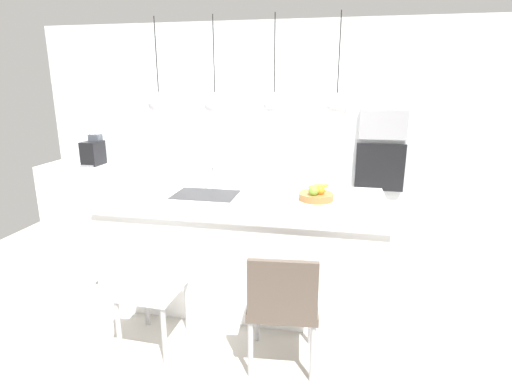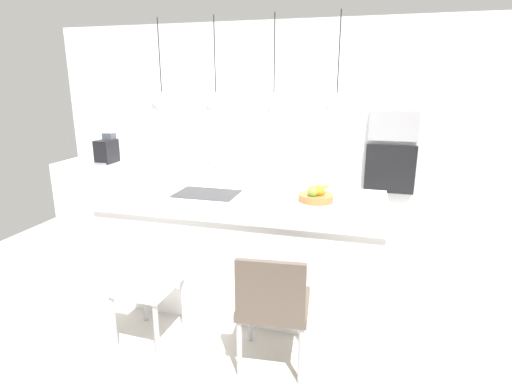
% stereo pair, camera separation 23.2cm
% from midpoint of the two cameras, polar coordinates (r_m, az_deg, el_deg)
% --- Properties ---
extents(floor, '(6.60, 6.60, 0.00)m').
position_cam_midpoint_polar(floor, '(3.91, -3.24, -14.03)').
color(floor, '#BCB7AD').
rests_on(floor, ground).
extents(back_wall, '(6.00, 0.10, 2.60)m').
position_cam_midpoint_polar(back_wall, '(5.06, 1.30, 8.33)').
color(back_wall, white).
rests_on(back_wall, ground).
extents(kitchen_island, '(2.41, 1.09, 0.94)m').
position_cam_midpoint_polar(kitchen_island, '(3.70, -3.35, -7.66)').
color(kitchen_island, white).
rests_on(kitchen_island, ground).
extents(sink_basin, '(0.56, 0.40, 0.02)m').
position_cam_midpoint_polar(sink_basin, '(3.65, -8.93, -0.45)').
color(sink_basin, '#2D2D30').
rests_on(sink_basin, kitchen_island).
extents(faucet, '(0.02, 0.17, 0.22)m').
position_cam_midpoint_polar(faucet, '(3.81, -7.92, 2.53)').
color(faucet, silver).
rests_on(faucet, kitchen_island).
extents(fruit_bowl, '(0.29, 0.29, 0.14)m').
position_cam_midpoint_polar(fruit_bowl, '(3.46, 6.59, -0.33)').
color(fruit_bowl, '#9E6B38').
rests_on(fruit_bowl, kitchen_island).
extents(side_counter, '(1.10, 0.60, 0.88)m').
position_cam_midpoint_polar(side_counter, '(5.82, -23.40, -0.66)').
color(side_counter, white).
rests_on(side_counter, ground).
extents(coffee_machine, '(0.20, 0.35, 0.38)m').
position_cam_midpoint_polar(coffee_machine, '(5.63, -23.06, 5.15)').
color(coffee_machine, black).
rests_on(coffee_machine, side_counter).
extents(microwave, '(0.54, 0.08, 0.34)m').
position_cam_midpoint_polar(microwave, '(4.91, 16.17, 9.08)').
color(microwave, '#9E9EA3').
rests_on(microwave, back_wall).
extents(oven, '(0.56, 0.08, 0.56)m').
position_cam_midpoint_polar(oven, '(4.99, 15.75, 3.37)').
color(oven, black).
rests_on(oven, back_wall).
extents(chair_near, '(0.43, 0.48, 0.90)m').
position_cam_midpoint_polar(chair_near, '(3.09, -17.17, -12.44)').
color(chair_near, silver).
rests_on(chair_near, ground).
extents(chair_middle, '(0.51, 0.50, 0.86)m').
position_cam_midpoint_polar(chair_middle, '(2.80, 1.35, -15.25)').
color(chair_middle, brown).
rests_on(chair_middle, ground).
extents(pendant_light_left, '(0.19, 0.19, 0.79)m').
position_cam_midpoint_polar(pendant_light_left, '(3.68, -15.28, 12.00)').
color(pendant_light_left, silver).
extents(pendant_light_center_left, '(0.19, 0.19, 0.79)m').
position_cam_midpoint_polar(pendant_light_center_left, '(3.49, -7.74, 12.24)').
color(pendant_light_center_left, silver).
extents(pendant_light_center_right, '(0.19, 0.19, 0.79)m').
position_cam_midpoint_polar(pendant_light_center_right, '(3.36, 0.54, 12.26)').
color(pendant_light_center_right, silver).
extents(pendant_light_right, '(0.19, 0.19, 0.79)m').
position_cam_midpoint_polar(pendant_light_right, '(3.30, 9.28, 12.01)').
color(pendant_light_right, silver).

